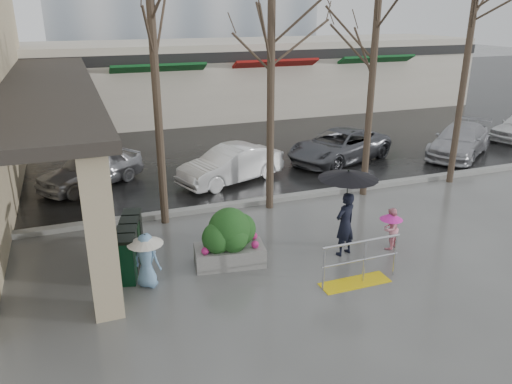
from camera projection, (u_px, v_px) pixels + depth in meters
ground at (280, 268)px, 11.68m from camera, size 120.00×120.00×0.00m
street_asphalt at (141, 105)px, 30.99m from camera, size 120.00×36.00×0.01m
curb at (228, 206)px, 15.17m from camera, size 120.00×0.30×0.15m
canopy_slab at (44, 78)px, 15.86m from camera, size 2.80×18.00×0.25m
pillar_front at (100, 234)px, 9.35m from camera, size 0.55×0.55×3.50m
pillar_back at (84, 148)px, 15.06m from camera, size 0.55×0.55×3.50m
storefront_row at (186, 79)px, 27.41m from camera, size 34.00×6.74×4.00m
handrail at (358, 267)px, 10.94m from camera, size 1.90×0.50×1.03m
tree_west at (152, 35)px, 12.41m from camera, size 3.20×3.20×6.80m
tree_midwest at (271, 27)px, 13.41m from camera, size 3.20×3.20×7.00m
tree_mideast at (375, 39)px, 14.63m from camera, size 3.20×3.20×6.50m
tree_east at (472, 19)px, 15.60m from camera, size 3.20×3.20×7.20m
woman at (347, 200)px, 11.86m from camera, size 1.42×1.42×2.20m
child_pink at (391, 226)px, 12.45m from camera, size 0.65×0.61×1.08m
child_blue at (146, 255)px, 10.69m from camera, size 0.78×0.78×1.24m
planter at (229, 238)px, 11.65m from camera, size 1.73×1.05×1.42m
news_boxes at (130, 245)px, 11.59m from camera, size 0.89×1.99×1.09m
car_a at (91, 168)px, 16.83m from camera, size 3.90×3.30×1.26m
car_b at (231, 165)px, 17.24m from camera, size 4.05×2.56×1.26m
car_c at (339, 146)px, 19.60m from camera, size 4.98×3.59×1.26m
car_d at (460, 140)px, 20.36m from camera, size 4.58×3.91×1.26m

